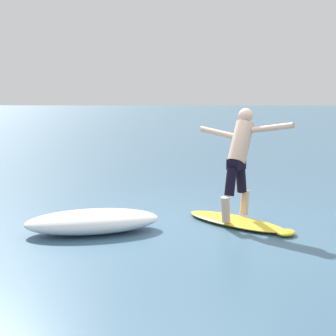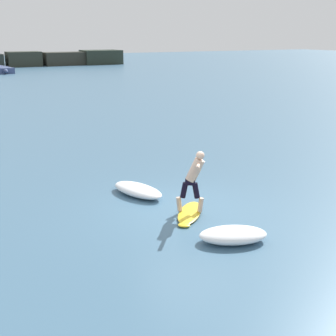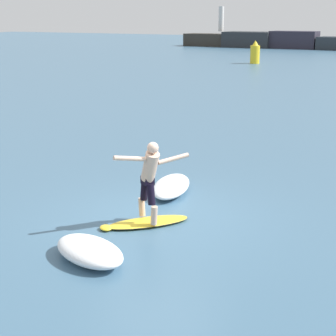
# 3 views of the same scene
# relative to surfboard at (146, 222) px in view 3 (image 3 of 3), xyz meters

# --- Properties ---
(ground_plane) EXTENTS (200.00, 200.00, 0.00)m
(ground_plane) POSITION_rel_surfboard_xyz_m (0.06, 0.40, -0.05)
(ground_plane) COLOR #3E627D
(surfboard) EXTENTS (1.59, 1.74, 0.23)m
(surfboard) POSITION_rel_surfboard_xyz_m (0.00, 0.00, 0.00)
(surfboard) COLOR yellow
(surfboard) RESTS_ON ground
(surfer) EXTENTS (1.03, 1.39, 1.69)m
(surfer) POSITION_rel_surfboard_xyz_m (0.11, -0.03, 1.04)
(surfer) COLOR #CFA88E
(surfer) RESTS_ON surfboard
(channel_marker_buoy) EXTENTS (0.83, 0.83, 1.99)m
(channel_marker_buoy) POSITION_rel_surfboard_xyz_m (-12.00, 38.36, 0.85)
(channel_marker_buoy) COLOR yellow
(channel_marker_buoy) RESTS_ON ground
(wave_foam_at_tail) EXTENTS (1.35, 2.09, 0.33)m
(wave_foam_at_tail) POSITION_rel_surfboard_xyz_m (-0.58, 2.12, 0.12)
(wave_foam_at_tail) COLOR white
(wave_foam_at_tail) RESTS_ON ground
(wave_foam_at_nose) EXTENTS (1.84, 1.42, 0.35)m
(wave_foam_at_nose) POSITION_rel_surfboard_xyz_m (0.03, -1.97, 0.13)
(wave_foam_at_nose) COLOR white
(wave_foam_at_nose) RESTS_ON ground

